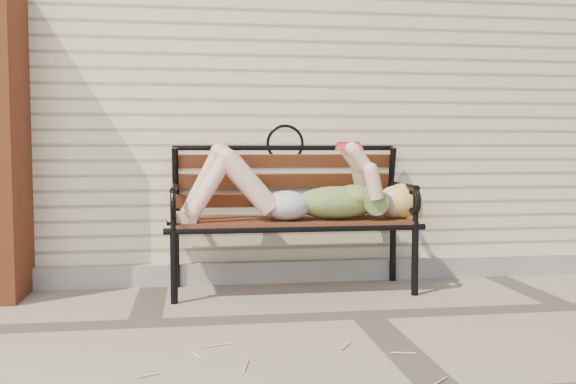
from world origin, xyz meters
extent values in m
plane|color=#7C6C60|center=(0.00, 0.00, 0.00)|extent=(80.00, 80.00, 0.00)
cube|color=beige|center=(0.00, 3.00, 1.50)|extent=(8.00, 4.00, 3.00)
cube|color=gray|center=(0.00, 0.97, 0.07)|extent=(8.00, 0.10, 0.15)
cylinder|color=black|center=(-1.10, 0.43, 0.23)|extent=(0.05, 0.05, 0.47)
cylinder|color=black|center=(-1.10, 0.90, 0.23)|extent=(0.05, 0.05, 0.47)
cylinder|color=black|center=(0.45, 0.43, 0.23)|extent=(0.05, 0.05, 0.47)
cylinder|color=black|center=(0.45, 0.90, 0.23)|extent=(0.05, 0.05, 0.47)
cube|color=#5C2E17|center=(-0.33, 0.67, 0.47)|extent=(1.59, 0.51, 0.03)
cylinder|color=black|center=(-0.33, 0.43, 0.45)|extent=(1.67, 0.04, 0.04)
cylinder|color=black|center=(-0.33, 0.90, 0.45)|extent=(1.67, 0.04, 0.04)
torus|color=black|center=(-0.33, 1.01, 0.99)|extent=(0.29, 0.04, 0.29)
ellipsoid|color=#093842|center=(-0.03, 0.63, 0.59)|extent=(0.56, 0.32, 0.22)
ellipsoid|color=#093842|center=(0.09, 0.63, 0.63)|extent=(0.27, 0.31, 0.17)
ellipsoid|color=#BABBC0|center=(-0.37, 0.63, 0.58)|extent=(0.31, 0.35, 0.20)
sphere|color=beige|center=(0.37, 0.63, 0.59)|extent=(0.23, 0.23, 0.23)
ellipsoid|color=gold|center=(0.43, 0.63, 0.60)|extent=(0.26, 0.27, 0.24)
cube|color=red|center=(0.05, 0.63, 0.99)|extent=(0.15, 0.02, 0.02)
cube|color=#EDE8CE|center=(0.05, 0.59, 0.96)|extent=(0.15, 0.09, 0.05)
cube|color=#EDE8CE|center=(0.05, 0.68, 0.96)|extent=(0.15, 0.09, 0.05)
cube|color=red|center=(0.05, 0.59, 0.97)|extent=(0.16, 0.10, 0.05)
cube|color=red|center=(0.05, 0.68, 0.97)|extent=(0.16, 0.10, 0.05)
cylinder|color=#D6B968|center=(-0.77, -0.47, 0.01)|extent=(0.11, 0.12, 0.01)
cylinder|color=#D6B968|center=(-0.53, -0.79, 0.01)|extent=(0.08, 0.05, 0.01)
cylinder|color=#D6B968|center=(0.84, -0.24, 0.01)|extent=(0.10, 0.04, 0.01)
cylinder|color=#D6B968|center=(0.33, -0.57, 0.01)|extent=(0.08, 0.11, 0.01)
cylinder|color=#D6B968|center=(-1.21, -0.92, 0.01)|extent=(0.10, 0.03, 0.01)
cylinder|color=#D6B968|center=(-0.39, -0.65, 0.01)|extent=(0.04, 0.16, 0.01)
cylinder|color=#D6B968|center=(-0.57, -0.70, 0.01)|extent=(0.12, 0.05, 0.01)
camera|label=1|loc=(-0.97, -3.53, 0.96)|focal=40.00mm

